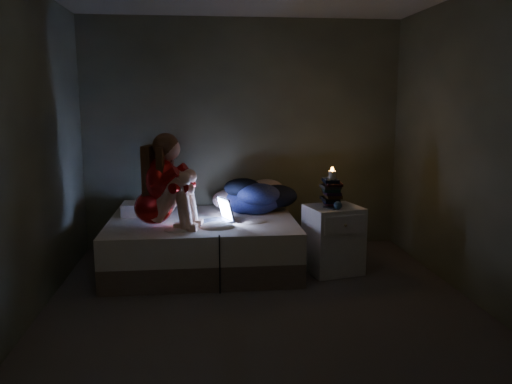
{
  "coord_description": "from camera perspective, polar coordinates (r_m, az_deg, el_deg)",
  "views": [
    {
      "loc": [
        -0.47,
        -3.91,
        1.69
      ],
      "look_at": [
        0.05,
        1.0,
        0.8
      ],
      "focal_mm": 35.67,
      "sensor_mm": 36.0,
      "label": 1
    }
  ],
  "objects": [
    {
      "name": "floor",
      "position": [
        4.29,
        0.77,
        -13.12
      ],
      "size": [
        3.6,
        3.8,
        0.02
      ],
      "primitive_type": "cube",
      "color": "#4F4945",
      "rests_on": "ground"
    },
    {
      "name": "wall_back",
      "position": [
        5.85,
        -1.44,
        6.38
      ],
      "size": [
        3.6,
        0.02,
        2.6
      ],
      "primitive_type": "cube",
      "color": "#3D4133",
      "rests_on": "ground"
    },
    {
      "name": "wall_front",
      "position": [
        2.09,
        7.11,
        -0.53
      ],
      "size": [
        3.6,
        0.02,
        2.6
      ],
      "primitive_type": "cube",
      "color": "#3D4133",
      "rests_on": "ground"
    },
    {
      "name": "wall_left",
      "position": [
        4.15,
        -24.89,
        3.89
      ],
      "size": [
        0.02,
        3.8,
        2.6
      ],
      "primitive_type": "cube",
      "color": "#3D4133",
      "rests_on": "ground"
    },
    {
      "name": "wall_right",
      "position": [
        4.55,
        24.17,
        4.41
      ],
      "size": [
        0.02,
        3.8,
        2.6
      ],
      "primitive_type": "cube",
      "color": "#3D4133",
      "rests_on": "ground"
    },
    {
      "name": "bed",
      "position": [
        5.21,
        -5.99,
        -5.82
      ],
      "size": [
        1.86,
        1.39,
        0.51
      ],
      "primitive_type": null,
      "color": "beige",
      "rests_on": "ground"
    },
    {
      "name": "pillow",
      "position": [
        5.46,
        -12.45,
        -1.82
      ],
      "size": [
        0.44,
        0.31,
        0.13
      ],
      "primitive_type": "cube",
      "color": "silver",
      "rests_on": "bed"
    },
    {
      "name": "woman",
      "position": [
        4.84,
        -11.51,
        1.31
      ],
      "size": [
        0.63,
        0.5,
        0.89
      ],
      "primitive_type": null,
      "rotation": [
        0.0,
        0.0,
        -0.29
      ],
      "color": "#9C0D11",
      "rests_on": "bed"
    },
    {
      "name": "laptop",
      "position": [
        4.97,
        -4.99,
        -2.05
      ],
      "size": [
        0.43,
        0.38,
        0.25
      ],
      "primitive_type": null,
      "rotation": [
        0.0,
        0.0,
        0.43
      ],
      "color": "black",
      "rests_on": "bed"
    },
    {
      "name": "clothes_pile",
      "position": [
        5.42,
        -0.41,
        -0.26
      ],
      "size": [
        0.67,
        0.55,
        0.39
      ],
      "primitive_type": null,
      "rotation": [
        0.0,
        0.0,
        -0.05
      ],
      "color": "navy",
      "rests_on": "bed"
    },
    {
      "name": "nightstand",
      "position": [
        5.13,
        8.64,
        -5.26
      ],
      "size": [
        0.59,
        0.54,
        0.66
      ],
      "primitive_type": "cube",
      "rotation": [
        0.0,
        0.0,
        0.23
      ],
      "color": "silver",
      "rests_on": "ground"
    },
    {
      "name": "book_stack",
      "position": [
        5.08,
        8.48,
        -0.06
      ],
      "size": [
        0.19,
        0.25,
        0.26
      ],
      "primitive_type": null,
      "color": "black",
      "rests_on": "nightstand"
    },
    {
      "name": "candle",
      "position": [
        5.06,
        8.53,
        1.82
      ],
      "size": [
        0.07,
        0.07,
        0.08
      ],
      "primitive_type": "cylinder",
      "color": "beige",
      "rests_on": "book_stack"
    },
    {
      "name": "phone",
      "position": [
        4.97,
        8.13,
        -1.72
      ],
      "size": [
        0.12,
        0.16,
        0.01
      ],
      "primitive_type": "cube",
      "rotation": [
        0.0,
        0.0,
        0.4
      ],
      "color": "black",
      "rests_on": "nightstand"
    },
    {
      "name": "blue_orb",
      "position": [
        4.9,
        8.79,
        -1.5
      ],
      "size": [
        0.08,
        0.08,
        0.08
      ],
      "primitive_type": "sphere",
      "color": "navy",
      "rests_on": "nightstand"
    }
  ]
}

